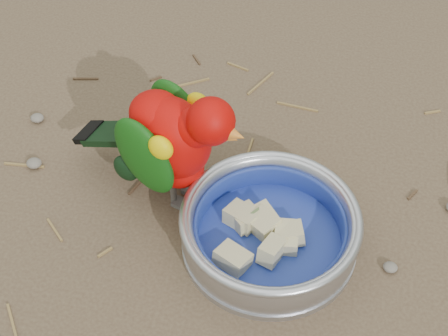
# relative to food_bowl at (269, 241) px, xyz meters

# --- Properties ---
(ground) EXTENTS (60.00, 60.00, 0.00)m
(ground) POSITION_rel_food_bowl_xyz_m (-0.06, 0.00, -0.01)
(ground) COLOR brown
(food_bowl) EXTENTS (0.23, 0.23, 0.02)m
(food_bowl) POSITION_rel_food_bowl_xyz_m (0.00, 0.00, 0.00)
(food_bowl) COLOR #B2B2BA
(food_bowl) RESTS_ON ground
(bowl_wall) EXTENTS (0.23, 0.23, 0.04)m
(bowl_wall) POSITION_rel_food_bowl_xyz_m (0.00, 0.00, 0.03)
(bowl_wall) COLOR #B2B2BA
(bowl_wall) RESTS_ON food_bowl
(fruit_wedges) EXTENTS (0.14, 0.14, 0.03)m
(fruit_wedges) POSITION_rel_food_bowl_xyz_m (0.00, 0.00, 0.02)
(fruit_wedges) COLOR beige
(fruit_wedges) RESTS_ON food_bowl
(lory_parrot) EXTENTS (0.25, 0.17, 0.19)m
(lory_parrot) POSITION_rel_food_bowl_xyz_m (-0.14, 0.06, 0.09)
(lory_parrot) COLOR #B50603
(lory_parrot) RESTS_ON ground
(ground_debris) EXTENTS (0.90, 0.80, 0.01)m
(ground_debris) POSITION_rel_food_bowl_xyz_m (-0.01, 0.03, -0.01)
(ground_debris) COLOR olive
(ground_debris) RESTS_ON ground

